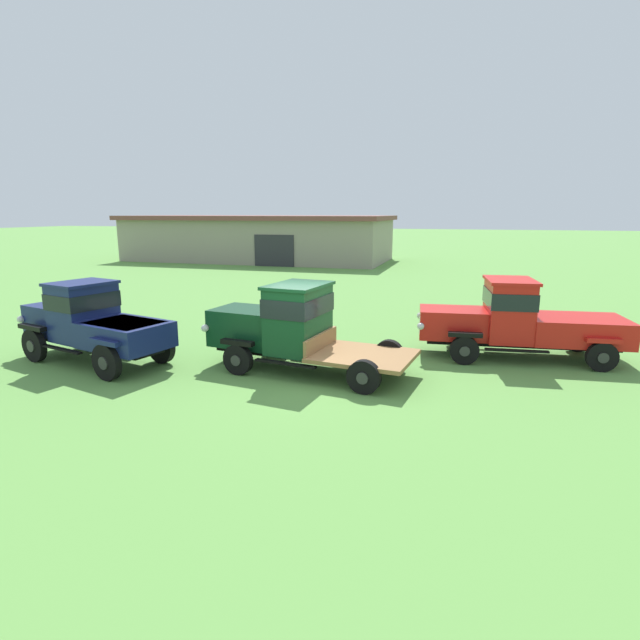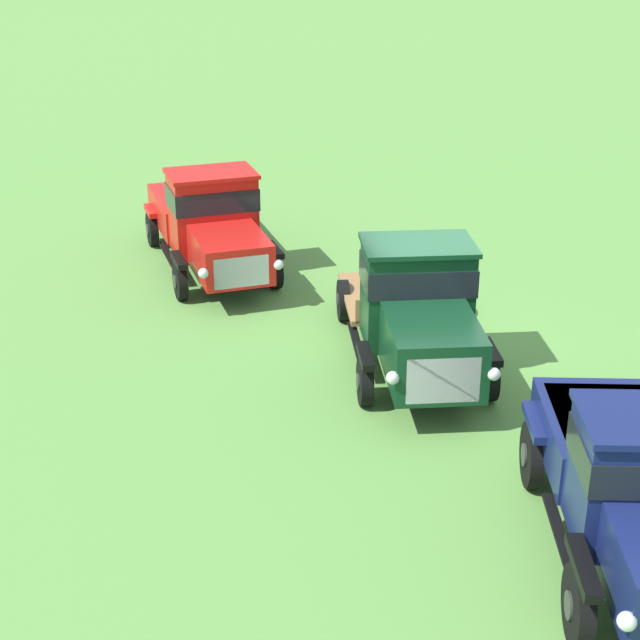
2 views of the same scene
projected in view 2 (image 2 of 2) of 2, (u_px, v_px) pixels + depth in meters
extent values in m
plane|color=#5B9342|center=(436.00, 354.00, 17.37)|extent=(240.00, 240.00, 0.00)
cylinder|color=black|center=(578.00, 606.00, 10.58)|extent=(0.94, 0.40, 0.92)
cylinder|color=#2D2D2D|center=(568.00, 605.00, 10.59)|extent=(0.32, 0.11, 0.32)
cylinder|color=black|center=(532.00, 455.00, 13.41)|extent=(0.94, 0.40, 0.92)
cylinder|color=#2D2D2D|center=(524.00, 455.00, 13.41)|extent=(0.32, 0.11, 0.32)
cube|color=black|center=(625.00, 522.00, 11.85)|extent=(4.51, 1.97, 0.12)
sphere|color=silver|center=(627.00, 621.00, 9.49)|extent=(0.20, 0.20, 0.20)
cube|color=black|center=(584.00, 567.00, 10.38)|extent=(1.07, 0.45, 0.12)
cube|color=black|center=(560.00, 534.00, 11.66)|extent=(1.61, 0.53, 0.05)
cube|color=#141E51|center=(604.00, 438.00, 12.89)|extent=(2.49, 2.04, 0.66)
cube|color=black|center=(607.00, 418.00, 12.77)|extent=(2.09, 1.73, 0.06)
cube|color=#141E51|center=(535.00, 422.00, 13.20)|extent=(1.03, 0.44, 0.12)
cylinder|color=black|center=(488.00, 377.00, 15.70)|extent=(0.81, 0.30, 0.79)
cylinder|color=#2D2D2D|center=(495.00, 376.00, 15.71)|extent=(0.28, 0.06, 0.28)
cylinder|color=black|center=(365.00, 381.00, 15.55)|extent=(0.81, 0.30, 0.79)
cylinder|color=#2D2D2D|center=(358.00, 382.00, 15.54)|extent=(0.28, 0.06, 0.28)
cylinder|color=black|center=(447.00, 297.00, 18.77)|extent=(0.81, 0.30, 0.79)
cylinder|color=#2D2D2D|center=(453.00, 297.00, 18.78)|extent=(0.28, 0.06, 0.28)
cylinder|color=black|center=(343.00, 300.00, 18.62)|extent=(0.81, 0.30, 0.79)
cylinder|color=#2D2D2D|center=(337.00, 301.00, 18.62)|extent=(0.28, 0.06, 0.28)
cube|color=black|center=(412.00, 335.00, 16.97)|extent=(5.06, 1.72, 0.12)
cube|color=#0F381E|center=(432.00, 351.00, 15.12)|extent=(2.00, 1.62, 0.97)
cube|color=silver|center=(443.00, 380.00, 14.33)|extent=(0.20, 1.10, 0.73)
sphere|color=silver|center=(494.00, 374.00, 14.35)|extent=(0.20, 0.20, 0.20)
sphere|color=silver|center=(393.00, 378.00, 14.24)|extent=(0.20, 0.20, 0.20)
cube|color=black|center=(490.00, 352.00, 15.52)|extent=(0.92, 0.31, 0.12)
cube|color=black|center=(366.00, 356.00, 15.37)|extent=(0.92, 0.31, 0.12)
cube|color=#0F381E|center=(416.00, 294.00, 16.36)|extent=(1.39, 1.89, 1.65)
cube|color=black|center=(417.00, 273.00, 16.21)|extent=(1.44, 1.94, 0.46)
cube|color=#0F381E|center=(418.00, 245.00, 16.01)|extent=(1.51, 1.99, 0.08)
cube|color=black|center=(469.00, 338.00, 16.90)|extent=(1.64, 0.35, 0.05)
cube|color=black|center=(357.00, 342.00, 16.76)|extent=(1.64, 0.35, 0.05)
cube|color=olive|center=(399.00, 297.00, 18.29)|extent=(2.63, 2.32, 0.10)
cube|color=olive|center=(409.00, 310.00, 17.15)|extent=(0.32, 1.89, 0.44)
cylinder|color=black|center=(274.00, 270.00, 20.12)|extent=(0.79, 0.27, 0.78)
cylinder|color=#2D2D2D|center=(279.00, 269.00, 20.15)|extent=(0.27, 0.06, 0.27)
cylinder|color=black|center=(180.00, 281.00, 19.56)|extent=(0.79, 0.27, 0.78)
cylinder|color=#2D2D2D|center=(175.00, 282.00, 19.53)|extent=(0.27, 0.06, 0.27)
cylinder|color=black|center=(235.00, 221.00, 23.11)|extent=(0.79, 0.27, 0.78)
cylinder|color=#2D2D2D|center=(239.00, 221.00, 23.14)|extent=(0.27, 0.06, 0.27)
cylinder|color=black|center=(152.00, 229.00, 22.55)|extent=(0.79, 0.27, 0.78)
cylinder|color=#2D2D2D|center=(148.00, 230.00, 22.52)|extent=(0.27, 0.06, 0.27)
cube|color=black|center=(211.00, 247.00, 21.16)|extent=(5.16, 1.62, 0.12)
cube|color=red|center=(230.00, 255.00, 19.38)|extent=(1.99, 1.56, 0.81)
cube|color=silver|center=(241.00, 272.00, 18.62)|extent=(0.18, 1.07, 0.61)
sphere|color=silver|center=(278.00, 265.00, 18.80)|extent=(0.20, 0.20, 0.20)
sphere|color=silver|center=(203.00, 273.00, 18.38)|extent=(0.20, 0.20, 0.20)
cube|color=black|center=(274.00, 250.00, 19.94)|extent=(0.91, 0.30, 0.12)
cube|color=black|center=(179.00, 260.00, 19.38)|extent=(0.91, 0.30, 0.12)
cube|color=red|center=(213.00, 213.00, 20.52)|extent=(1.34, 1.84, 1.62)
cube|color=black|center=(212.00, 196.00, 20.38)|extent=(1.39, 1.88, 0.45)
cube|color=red|center=(211.00, 173.00, 20.18)|extent=(1.46, 1.93, 0.08)
cube|color=black|center=(257.00, 247.00, 21.26)|extent=(1.63, 0.32, 0.05)
cube|color=black|center=(169.00, 256.00, 20.71)|extent=(1.63, 0.32, 0.05)
cube|color=red|center=(196.00, 210.00, 22.30)|extent=(2.69, 2.06, 0.70)
cube|color=black|center=(196.00, 196.00, 22.18)|extent=(2.26, 1.75, 0.06)
cube|color=red|center=(234.00, 203.00, 22.93)|extent=(0.87, 0.29, 0.12)
cube|color=red|center=(151.00, 211.00, 22.37)|extent=(0.87, 0.29, 0.12)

